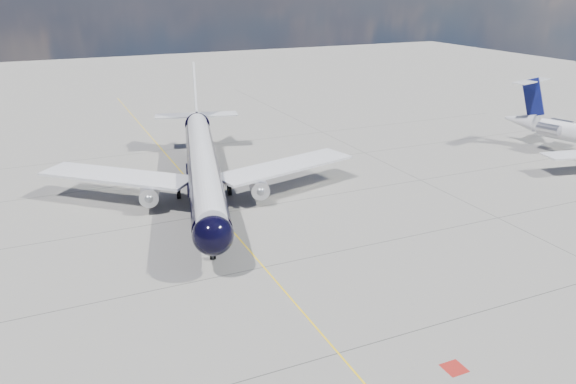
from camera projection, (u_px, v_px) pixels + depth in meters
name	position (u px, v px, depth m)	size (l,w,h in m)	color
ground	(206.00, 200.00, 72.15)	(320.00, 320.00, 0.00)	gray
taxiway_centerline	(217.00, 214.00, 67.88)	(0.16, 160.00, 0.01)	yellow
red_marking	(454.00, 368.00, 40.61)	(1.60, 1.60, 0.01)	maroon
main_airliner	(203.00, 163.00, 72.04)	(40.30, 49.82, 14.58)	black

